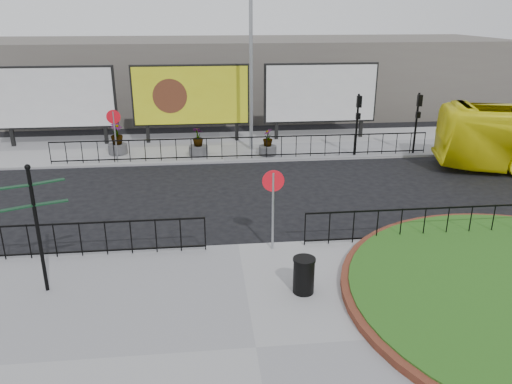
{
  "coord_description": "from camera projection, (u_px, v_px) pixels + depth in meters",
  "views": [
    {
      "loc": [
        -0.96,
        -13.77,
        6.88
      ],
      "look_at": [
        0.71,
        1.49,
        1.25
      ],
      "focal_mm": 35.0,
      "sensor_mm": 36.0,
      "label": 1
    }
  ],
  "objects": [
    {
      "name": "ground",
      "position": [
        238.0,
        248.0,
        15.32
      ],
      "size": [
        90.0,
        90.0,
        0.0
      ],
      "primitive_type": "plane",
      "color": "black",
      "rests_on": "ground"
    },
    {
      "name": "pavement_near",
      "position": [
        256.0,
        350.0,
        10.63
      ],
      "size": [
        30.0,
        10.0,
        0.12
      ],
      "primitive_type": "cube",
      "color": "gray",
      "rests_on": "ground"
    },
    {
      "name": "pavement_far",
      "position": [
        221.0,
        146.0,
        26.5
      ],
      "size": [
        44.0,
        6.0,
        0.12
      ],
      "primitive_type": "cube",
      "color": "gray",
      "rests_on": "ground"
    },
    {
      "name": "railing_near_left",
      "position": [
        29.0,
        242.0,
        14.2
      ],
      "size": [
        10.0,
        0.1,
        1.1
      ],
      "primitive_type": null,
      "color": "black",
      "rests_on": "pavement_near"
    },
    {
      "name": "railing_near_right",
      "position": [
        447.0,
        222.0,
        15.47
      ],
      "size": [
        9.0,
        0.1,
        1.1
      ],
      "primitive_type": null,
      "color": "black",
      "rests_on": "pavement_near"
    },
    {
      "name": "railing_far",
      "position": [
        244.0,
        148.0,
        23.87
      ],
      "size": [
        18.0,
        0.1,
        1.1
      ],
      "primitive_type": null,
      "color": "black",
      "rests_on": "pavement_far"
    },
    {
      "name": "speed_sign_far",
      "position": [
        114.0,
        124.0,
        22.93
      ],
      "size": [
        0.64,
        0.07,
        2.47
      ],
      "color": "gray",
      "rests_on": "pavement_far"
    },
    {
      "name": "speed_sign_near",
      "position": [
        273.0,
        192.0,
        14.39
      ],
      "size": [
        0.64,
        0.07,
        2.47
      ],
      "color": "gray",
      "rests_on": "pavement_near"
    },
    {
      "name": "billboard_left",
      "position": [
        54.0,
        98.0,
        25.67
      ],
      "size": [
        6.2,
        0.31,
        4.1
      ],
      "color": "black",
      "rests_on": "pavement_far"
    },
    {
      "name": "billboard_mid",
      "position": [
        191.0,
        96.0,
        26.38
      ],
      "size": [
        6.2,
        0.31,
        4.1
      ],
      "color": "black",
      "rests_on": "pavement_far"
    },
    {
      "name": "billboard_right",
      "position": [
        321.0,
        93.0,
        27.09
      ],
      "size": [
        6.2,
        0.31,
        4.1
      ],
      "color": "black",
      "rests_on": "pavement_far"
    },
    {
      "name": "lamp_post",
      "position": [
        251.0,
        55.0,
        24.08
      ],
      "size": [
        0.74,
        0.18,
        9.23
      ],
      "color": "gray",
      "rests_on": "pavement_far"
    },
    {
      "name": "signal_pole_a",
      "position": [
        358.0,
        115.0,
        23.98
      ],
      "size": [
        0.22,
        0.26,
        3.0
      ],
      "color": "black",
      "rests_on": "pavement_far"
    },
    {
      "name": "signal_pole_b",
      "position": [
        418.0,
        114.0,
        24.28
      ],
      "size": [
        0.22,
        0.26,
        3.0
      ],
      "color": "black",
      "rests_on": "pavement_far"
    },
    {
      "name": "building_backdrop",
      "position": [
        214.0,
        76.0,
        35.0
      ],
      "size": [
        40.0,
        10.0,
        5.0
      ],
      "primitive_type": "cube",
      "color": "#59564E",
      "rests_on": "ground"
    },
    {
      "name": "fingerpost_sign",
      "position": [
        36.0,
        217.0,
        12.09
      ],
      "size": [
        1.53,
        0.82,
        3.37
      ],
      "rotation": [
        0.0,
        0.0,
        0.34
      ],
      "color": "black",
      "rests_on": "pavement_near"
    },
    {
      "name": "litter_bin",
      "position": [
        304.0,
        275.0,
        12.54
      ],
      "size": [
        0.58,
        0.58,
        0.95
      ],
      "color": "black",
      "rests_on": "pavement_near"
    },
    {
      "name": "planter_a",
      "position": [
        117.0,
        142.0,
        24.68
      ],
      "size": [
        0.93,
        0.93,
        1.55
      ],
      "color": "#4C4C4F",
      "rests_on": "pavement_far"
    },
    {
      "name": "planter_b",
      "position": [
        198.0,
        145.0,
        24.44
      ],
      "size": [
        0.92,
        0.92,
        1.41
      ],
      "color": "#4C4C4F",
      "rests_on": "pavement_far"
    },
    {
      "name": "planter_c",
      "position": [
        268.0,
        146.0,
        24.52
      ],
      "size": [
        0.87,
        0.87,
        1.3
      ],
      "color": "#4C4C4F",
      "rests_on": "pavement_far"
    }
  ]
}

